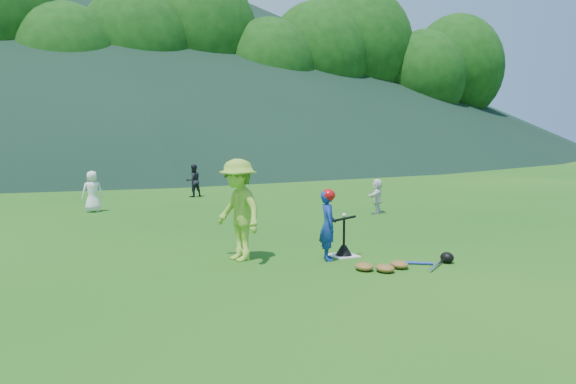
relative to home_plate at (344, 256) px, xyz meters
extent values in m
plane|color=#134F12|center=(0.00, 0.00, -0.01)|extent=(120.00, 120.00, 0.00)
cube|color=silver|center=(0.00, 0.00, 0.00)|extent=(0.45, 0.45, 0.02)
sphere|color=white|center=(0.00, 0.00, 0.73)|extent=(0.08, 0.08, 0.08)
imported|color=navy|center=(-0.39, -0.14, 0.59)|extent=(0.41, 0.51, 1.21)
imported|color=#89BA36|center=(-1.81, 0.45, 0.87)|extent=(0.90, 1.25, 1.75)
imported|color=white|center=(-3.66, 7.55, 0.56)|extent=(0.58, 0.41, 1.14)
imported|color=black|center=(-0.26, 9.91, 0.54)|extent=(0.61, 0.52, 1.10)
imported|color=white|center=(3.36, 4.21, 0.46)|extent=(0.85, 0.77, 0.94)
cone|color=black|center=(0.00, 0.00, 0.10)|extent=(0.30, 0.30, 0.18)
cylinder|color=black|center=(0.00, 0.00, 0.44)|extent=(0.04, 0.04, 0.50)
ellipsoid|color=#B10B0D|center=(-0.39, -0.14, 1.12)|extent=(0.24, 0.26, 0.22)
cylinder|color=black|center=(-0.09, -0.14, 0.69)|extent=(0.60, 0.24, 0.07)
ellipsoid|color=olive|center=(0.05, -1.25, 0.05)|extent=(0.28, 0.34, 0.13)
ellipsoid|color=olive|center=(0.40, -1.13, 0.05)|extent=(0.28, 0.34, 0.13)
ellipsoid|color=olive|center=(-0.20, -1.03, 0.05)|extent=(0.28, 0.34, 0.13)
cylinder|color=silver|center=(0.95, -1.35, 0.02)|extent=(0.61, 0.48, 0.06)
cylinder|color=#263FA5|center=(0.75, -1.00, 0.02)|extent=(0.60, 0.40, 0.05)
ellipsoid|color=black|center=(1.35, -1.15, 0.08)|extent=(0.22, 0.24, 0.19)
cube|color=gray|center=(0.00, 28.00, 0.59)|extent=(70.00, 0.03, 1.20)
cube|color=yellow|center=(0.00, 28.00, 1.23)|extent=(70.00, 0.08, 0.08)
cylinder|color=gray|center=(0.00, 28.00, 0.59)|extent=(0.07, 0.07, 1.30)
cylinder|color=gray|center=(35.00, 28.00, 0.59)|extent=(0.07, 0.07, 1.30)
cylinder|color=#382314|center=(-3.20, 32.00, 1.60)|extent=(0.56, 0.56, 3.22)
ellipsoid|color=#164711|center=(-3.20, 32.00, 6.71)|extent=(6.99, 6.99, 8.04)
cylinder|color=#382314|center=(1.60, 33.50, 1.90)|extent=(0.56, 0.56, 3.81)
ellipsoid|color=#164711|center=(1.60, 33.50, 7.95)|extent=(8.28, 8.28, 9.53)
cylinder|color=#382314|center=(6.40, 35.00, 2.19)|extent=(0.56, 0.56, 4.41)
ellipsoid|color=#164711|center=(6.40, 35.00, 9.19)|extent=(9.58, 9.58, 11.01)
cylinder|color=#382314|center=(11.20, 32.00, 1.62)|extent=(0.56, 0.56, 3.25)
ellipsoid|color=#164711|center=(11.20, 32.00, 6.78)|extent=(7.07, 7.07, 8.13)
cylinder|color=#382314|center=(16.00, 33.50, 1.91)|extent=(0.56, 0.56, 3.85)
ellipsoid|color=#164711|center=(16.00, 33.50, 8.02)|extent=(8.36, 8.36, 9.61)
cylinder|color=#382314|center=(20.80, 35.00, 2.21)|extent=(0.56, 0.56, 4.44)
ellipsoid|color=#164711|center=(20.80, 35.00, 9.26)|extent=(9.65, 9.65, 11.10)
cylinder|color=#382314|center=(25.60, 32.00, 1.63)|extent=(0.56, 0.56, 3.29)
ellipsoid|color=#164711|center=(25.60, 32.00, 6.85)|extent=(7.14, 7.14, 8.22)
cylinder|color=#382314|center=(30.40, 33.50, 1.93)|extent=(0.56, 0.56, 3.88)
ellipsoid|color=#164711|center=(30.40, 33.50, 8.09)|extent=(8.44, 8.44, 9.70)
cone|color=black|center=(0.00, 83.00, 15.99)|extent=(140.00, 140.00, 32.00)
camera|label=1|loc=(-4.82, -8.61, 2.22)|focal=35.00mm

